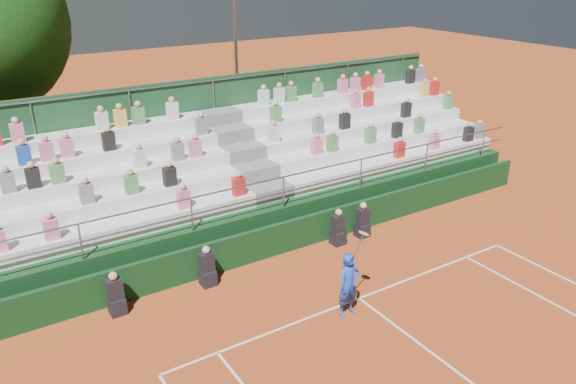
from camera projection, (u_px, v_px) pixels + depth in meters
ground at (359, 298)px, 14.76m from camera, size 90.00×90.00×0.00m
courtside_wall at (293, 235)px, 17.06m from camera, size 20.00×0.15×1.00m
line_officials at (266, 252)px, 16.11m from camera, size 8.29×0.40×1.19m
grandstand at (242, 183)px, 19.36m from camera, size 20.00×5.20×4.40m
tennis_player at (349, 284)px, 13.82m from camera, size 0.86×0.46×2.22m
floodlight_mast at (236, 42)px, 24.92m from camera, size 0.60×0.25×8.26m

